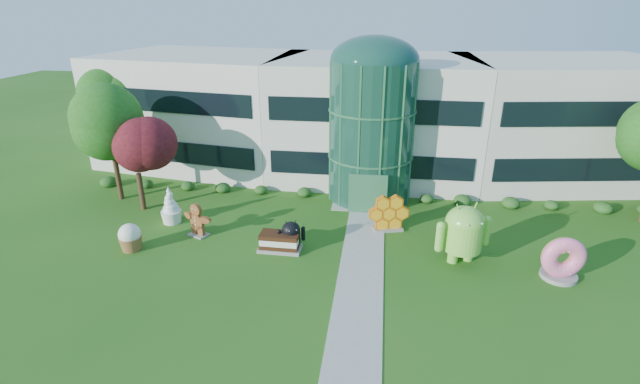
% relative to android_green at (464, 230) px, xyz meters
% --- Properties ---
extents(ground, '(140.00, 140.00, 0.00)m').
position_rel_android_green_xyz_m(ground, '(-5.43, -3.33, -1.93)').
color(ground, '#215114').
rests_on(ground, ground).
extents(building, '(46.00, 15.00, 9.30)m').
position_rel_android_green_xyz_m(building, '(-5.43, 14.67, 2.72)').
color(building, beige).
rests_on(building, ground).
extents(atrium, '(6.00, 6.00, 9.80)m').
position_rel_android_green_xyz_m(atrium, '(-5.43, 8.67, 2.97)').
color(atrium, '#194738').
rests_on(atrium, ground).
extents(walkway, '(2.40, 20.00, 0.04)m').
position_rel_android_green_xyz_m(walkway, '(-5.43, -1.33, -1.91)').
color(walkway, '#9E9E93').
rests_on(walkway, ground).
extents(tree_red, '(4.00, 4.00, 6.00)m').
position_rel_android_green_xyz_m(tree_red, '(-20.93, 4.17, 1.07)').
color(tree_red, '#3F0C14').
rests_on(tree_red, ground).
extents(trees_backdrop, '(52.00, 8.00, 8.40)m').
position_rel_android_green_xyz_m(trees_backdrop, '(-5.43, 9.67, 2.27)').
color(trees_backdrop, '#224E13').
rests_on(trees_backdrop, ground).
extents(android_green, '(4.01, 3.38, 3.86)m').
position_rel_android_green_xyz_m(android_green, '(0.00, 0.00, 0.00)').
color(android_green, '#7FD443').
rests_on(android_green, ground).
extents(android_black, '(2.05, 1.75, 1.97)m').
position_rel_android_green_xyz_m(android_black, '(-9.64, 0.13, -0.94)').
color(android_black, black).
rests_on(android_black, ground).
extents(donut, '(2.44, 1.38, 2.41)m').
position_rel_android_green_xyz_m(donut, '(4.89, -1.06, -0.72)').
color(donut, '#F85E89').
rests_on(donut, ground).
extents(gingerbread, '(2.50, 1.77, 2.16)m').
position_rel_android_green_xyz_m(gingerbread, '(-15.66, 0.94, -0.85)').
color(gingerbread, maroon).
rests_on(gingerbread, ground).
extents(ice_cream_sandwich, '(2.49, 1.27, 1.10)m').
position_rel_android_green_xyz_m(ice_cream_sandwich, '(-10.25, -0.22, -1.38)').
color(ice_cream_sandwich, '#311B0B').
rests_on(ice_cream_sandwich, ground).
extents(honeycomb, '(2.86, 1.65, 2.12)m').
position_rel_android_green_xyz_m(honeycomb, '(-4.01, 3.25, -0.87)').
color(honeycomb, '#FFA719').
rests_on(honeycomb, ground).
extents(froyo, '(1.66, 1.66, 2.45)m').
position_rel_android_green_xyz_m(froyo, '(-18.06, 2.44, -0.70)').
color(froyo, white).
rests_on(froyo, ground).
extents(cupcake, '(1.80, 1.80, 1.65)m').
position_rel_android_green_xyz_m(cupcake, '(-18.86, -1.30, -1.10)').
color(cupcake, white).
rests_on(cupcake, ground).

